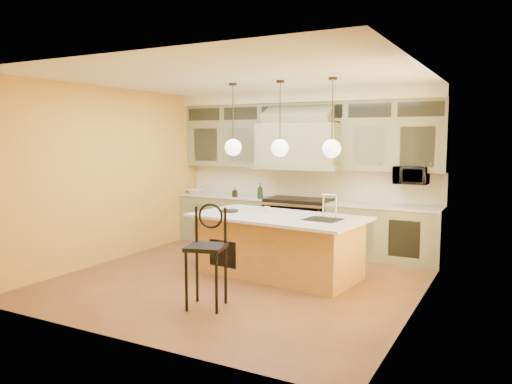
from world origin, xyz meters
The scene contains 18 objects.
floor centered at (0.00, 0.00, 0.00)m, with size 5.00×5.00×0.00m, color brown.
ceiling centered at (0.00, 0.00, 2.90)m, with size 5.00×5.00×0.00m, color white.
wall_back centered at (0.00, 2.50, 1.45)m, with size 5.00×5.00×0.00m, color gold.
wall_front centered at (0.00, -2.50, 1.45)m, with size 5.00×5.00×0.00m, color gold.
wall_left centered at (-2.50, 0.00, 1.45)m, with size 5.00×5.00×0.00m, color gold.
wall_right centered at (2.50, 0.00, 1.45)m, with size 5.00×5.00×0.00m, color gold.
back_cabinetry centered at (0.00, 2.23, 1.43)m, with size 5.00×0.77×2.90m.
range centered at (0.00, 2.14, 0.49)m, with size 1.20×0.74×0.96m.
kitchen_island centered at (0.41, 0.45, 0.47)m, with size 2.68×1.60×1.35m.
counter_stool centered at (0.22, -1.23, 0.73)m, with size 0.54×0.54×1.27m.
microwave centered at (1.95, 2.25, 1.45)m, with size 0.54×0.37×0.30m, color black.
oil_bottle_a centered at (-0.70, 1.92, 1.08)m, with size 0.11×0.11×0.29m, color black.
oil_bottle_b centered at (-1.24, 1.92, 1.03)m, with size 0.08×0.08×0.18m, color black.
fruit_bowl centered at (-2.30, 2.12, 0.98)m, with size 0.32×0.32×0.08m, color white.
cup centered at (0.12, 0.57, 0.97)m, with size 0.10×0.10×0.10m, color silver.
pendant_left centered at (-0.40, 0.45, 1.95)m, with size 0.26×0.26×1.11m.
pendant_center centered at (0.40, 0.45, 1.95)m, with size 0.26×0.26×1.11m.
pendant_right centered at (1.20, 0.45, 1.95)m, with size 0.26×0.26×1.11m.
Camera 1 is at (3.55, -6.21, 2.09)m, focal length 35.00 mm.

